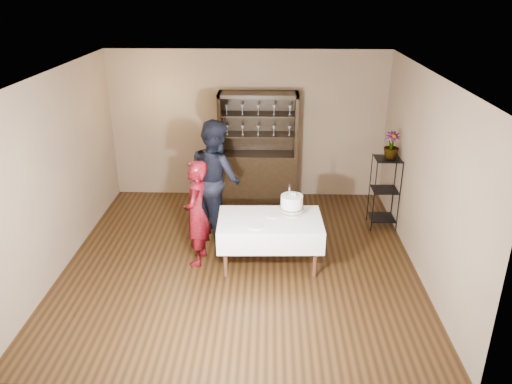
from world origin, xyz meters
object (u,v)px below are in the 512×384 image
potted_plant (392,145)px  china_hutch (258,165)px  cake_table (270,230)px  man (216,178)px  woman (197,213)px  plant_etagere (384,190)px  cake (292,203)px

potted_plant → china_hutch: bearing=154.1°
cake_table → man: size_ratio=0.79×
cake_table → woman: (-1.03, 0.05, 0.22)m
cake_table → woman: 1.06m
cake_table → woman: bearing=177.4°
woman → plant_etagere: bearing=117.8°
plant_etagere → cake: 1.96m
man → cake: 1.43m
cake_table → woman: size_ratio=0.95×
china_hutch → woman: size_ratio=1.29×
cake_table → man: bearing=131.2°
potted_plant → cake_table: bearing=-145.6°
china_hutch → woman: china_hutch is taller
plant_etagere → potted_plant: size_ratio=2.83×
china_hutch → potted_plant: 2.47m
plant_etagere → potted_plant: 0.75m
china_hutch → cake_table: 2.34m
cake_table → potted_plant: bearing=34.4°
cake → woman: bearing=-176.7°
potted_plant → plant_etagere: bearing=-155.5°
cake_table → china_hutch: bearing=95.5°
plant_etagere → cake: plant_etagere is taller
man → potted_plant: size_ratio=4.43×
cake_table → cake: (0.30, 0.12, 0.36)m
cake_table → potted_plant: size_ratio=3.48×
woman → cake: bearing=98.0°
cake → plant_etagere: bearing=36.6°
cake → potted_plant: size_ratio=1.13×
plant_etagere → cake_table: 2.26m
china_hutch → potted_plant: bearing=-25.9°
china_hutch → plant_etagere: (2.08, -1.05, -0.01)m
cake → potted_plant: potted_plant is taller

